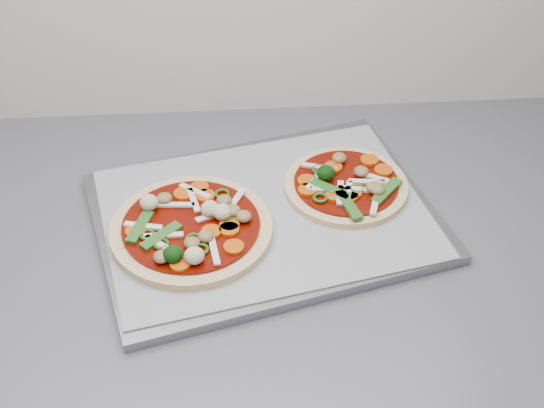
{
  "coord_description": "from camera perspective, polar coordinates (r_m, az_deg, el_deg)",
  "views": [
    {
      "loc": [
        0.52,
        0.6,
        1.55
      ],
      "look_at": [
        0.57,
        1.33,
        0.93
      ],
      "focal_mm": 50.0,
      "sensor_mm": 36.0,
      "label": 1
    }
  ],
  "objects": [
    {
      "name": "pizza_left",
      "position": [
        0.94,
        -6.07,
        -1.79
      ],
      "size": [
        0.28,
        0.28,
        0.03
      ],
      "rotation": [
        0.0,
        0.0,
        0.59
      ],
      "color": "#E8C587",
      "rests_on": "parchment"
    },
    {
      "name": "pizza_right",
      "position": [
        1.01,
        5.6,
        1.49
      ],
      "size": [
        0.17,
        0.17,
        0.03
      ],
      "rotation": [
        0.0,
        0.0,
        -0.02
      ],
      "color": "#E8C587",
      "rests_on": "parchment"
    },
    {
      "name": "parchment",
      "position": [
        0.98,
        -0.55,
        -0.66
      ],
      "size": [
        0.46,
        0.38,
        0.0
      ],
      "primitive_type": "cube",
      "rotation": [
        0.0,
        0.0,
        0.22
      ],
      "color": "gray",
      "rests_on": "baking_tray"
    },
    {
      "name": "baking_tray",
      "position": [
        0.98,
        -0.54,
        -1.01
      ],
      "size": [
        0.49,
        0.41,
        0.01
      ],
      "primitive_type": "cube",
      "rotation": [
        0.0,
        0.0,
        0.26
      ],
      "color": "gray",
      "rests_on": "countertop"
    }
  ]
}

